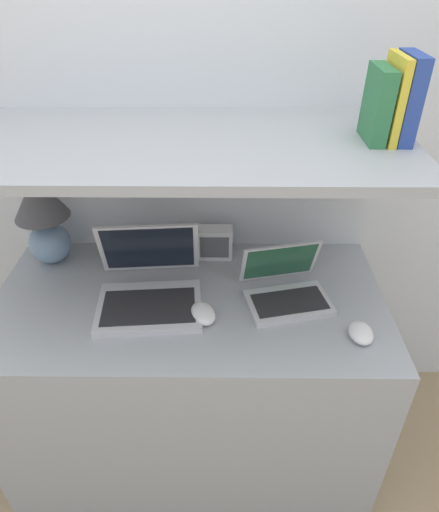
% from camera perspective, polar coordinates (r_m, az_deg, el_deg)
% --- Properties ---
extents(wall_back, '(6.00, 0.05, 2.40)m').
position_cam_1_polar(wall_back, '(1.60, -3.52, 16.35)').
color(wall_back, silver).
rests_on(wall_back, ground_plane).
extents(desk, '(1.26, 0.65, 0.75)m').
position_cam_1_polar(desk, '(1.74, -3.34, -14.87)').
color(desk, '#999EA3').
rests_on(desk, ground_plane).
extents(back_riser, '(1.26, 0.04, 1.23)m').
position_cam_1_polar(back_riser, '(1.83, -2.96, -1.76)').
color(back_riser, silver).
rests_on(back_riser, ground_plane).
extents(shelf, '(1.26, 0.58, 0.03)m').
position_cam_1_polar(shelf, '(1.29, -4.46, 13.77)').
color(shelf, '#999EA3').
rests_on(shelf, back_riser).
extents(table_lamp, '(0.18, 0.18, 0.33)m').
position_cam_1_polar(table_lamp, '(1.66, -21.23, 4.86)').
color(table_lamp, '#7593B2').
rests_on(table_lamp, desk).
extents(laptop_large, '(0.35, 0.34, 0.23)m').
position_cam_1_polar(laptop_large, '(1.46, -8.78, -3.88)').
color(laptop_large, silver).
rests_on(laptop_large, desk).
extents(laptop_small, '(0.30, 0.27, 0.17)m').
position_cam_1_polar(laptop_small, '(1.46, 8.27, -4.07)').
color(laptop_small, silver).
rests_on(laptop_small, desk).
extents(computer_mouse, '(0.10, 0.12, 0.04)m').
position_cam_1_polar(computer_mouse, '(1.39, -2.06, -7.18)').
color(computer_mouse, white).
rests_on(computer_mouse, desk).
extents(second_mouse, '(0.07, 0.10, 0.04)m').
position_cam_1_polar(second_mouse, '(1.39, 17.24, -9.15)').
color(second_mouse, white).
rests_on(second_mouse, desk).
extents(router_box, '(0.13, 0.06, 0.12)m').
position_cam_1_polar(router_box, '(1.63, -0.62, 1.66)').
color(router_box, white).
rests_on(router_box, desk).
extents(book_blue, '(0.04, 0.14, 0.22)m').
position_cam_1_polar(book_blue, '(1.33, 22.28, 17.74)').
color(book_blue, '#284293').
rests_on(book_blue, shelf).
extents(book_yellow, '(0.02, 0.15, 0.22)m').
position_cam_1_polar(book_yellow, '(1.32, 20.82, 17.86)').
color(book_yellow, gold).
rests_on(book_yellow, shelf).
extents(book_green, '(0.04, 0.14, 0.19)m').
position_cam_1_polar(book_green, '(1.31, 19.11, 17.45)').
color(book_green, '#2D7042').
rests_on(book_green, shelf).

